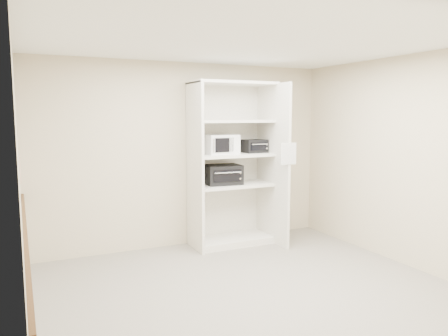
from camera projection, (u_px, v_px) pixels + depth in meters
name	position (u px, v px, depth m)	size (l,w,h in m)	color
floor	(250.00, 291.00, 4.84)	(4.50, 4.00, 0.01)	slate
ceiling	(252.00, 41.00, 4.51)	(4.50, 4.00, 0.01)	white
wall_back	(186.00, 155.00, 6.47)	(4.50, 0.02, 2.70)	#C3B594
wall_front	(397.00, 205.00, 2.88)	(4.50, 0.02, 2.70)	#C3B594
wall_left	(20.00, 185.00, 3.72)	(0.02, 4.00, 2.70)	#C3B594
wall_right	(404.00, 161.00, 5.63)	(0.02, 4.00, 2.70)	#C3B594
shelving_unit	(235.00, 169.00, 6.51)	(1.24, 0.92, 2.42)	white
microwave	(220.00, 144.00, 6.42)	(0.47, 0.36, 0.28)	white
toaster_oven_upper	(254.00, 146.00, 6.65)	(0.34, 0.26, 0.20)	black
toaster_oven_lower	(223.00, 174.00, 6.46)	(0.52, 0.39, 0.29)	black
paper_sign	(289.00, 154.00, 6.14)	(0.24, 0.01, 0.30)	white
chair_rail	(25.00, 236.00, 3.79)	(0.04, 3.98, 0.08)	#381F09
wall_poster	(20.00, 170.00, 4.22)	(0.01, 0.19, 0.26)	silver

